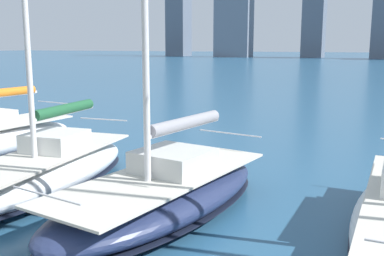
{
  "coord_description": "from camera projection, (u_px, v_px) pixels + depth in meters",
  "views": [
    {
      "loc": [
        -4.98,
        3.21,
        4.25
      ],
      "look_at": [
        -0.24,
        -6.88,
        2.2
      ],
      "focal_mm": 42.0,
      "sensor_mm": 36.0,
      "label": 1
    }
  ],
  "objects": [
    {
      "name": "sailboat_grey",
      "position": [
        164.0,
        192.0,
        11.29
      ],
      "size": [
        3.95,
        8.07,
        10.17
      ],
      "color": "navy",
      "rests_on": "ground"
    },
    {
      "name": "sailboat_forest",
      "position": [
        49.0,
        167.0,
        13.33
      ],
      "size": [
        3.35,
        7.67,
        12.29
      ],
      "color": "silver",
      "rests_on": "ground"
    }
  ]
}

